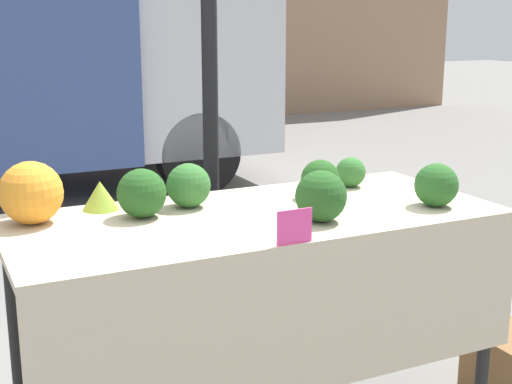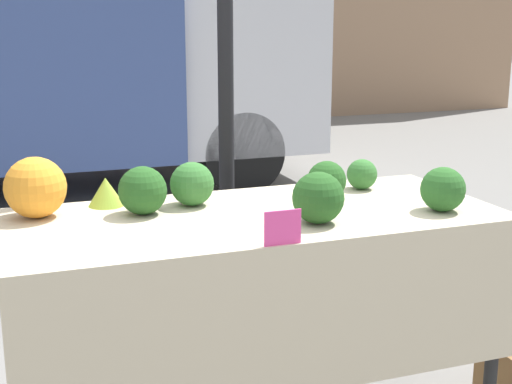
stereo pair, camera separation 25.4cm
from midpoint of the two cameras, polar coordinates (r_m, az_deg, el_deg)
tent_pole at (r=3.18m, az=-6.04°, el=9.37°), size 0.07×0.07×2.72m
market_table at (r=2.56m, az=-2.20°, el=-4.85°), size 1.78×0.78×0.91m
orange_cauliflower at (r=2.58m, az=-20.27°, el=-0.10°), size 0.22×0.22×0.22m
romanesco_head at (r=2.71m, az=-15.00°, el=-0.30°), size 0.14×0.14×0.11m
broccoli_head_0 at (r=2.99m, az=5.19°, el=1.57°), size 0.13×0.13×0.13m
broccoli_head_1 at (r=2.46m, az=2.29°, el=-0.38°), size 0.18×0.18×0.18m
broccoli_head_2 at (r=2.71m, az=11.67°, el=0.52°), size 0.16×0.16×0.16m
broccoli_head_3 at (r=2.79m, az=2.58°, el=1.02°), size 0.15×0.15×0.15m
broccoli_head_4 at (r=2.67m, az=-8.14°, el=0.49°), size 0.17×0.17×0.17m
broccoli_head_5 at (r=2.56m, az=-11.96°, el=-0.14°), size 0.18×0.18×0.18m
price_sign at (r=2.22m, az=-0.18°, el=-2.84°), size 0.12×0.01×0.11m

